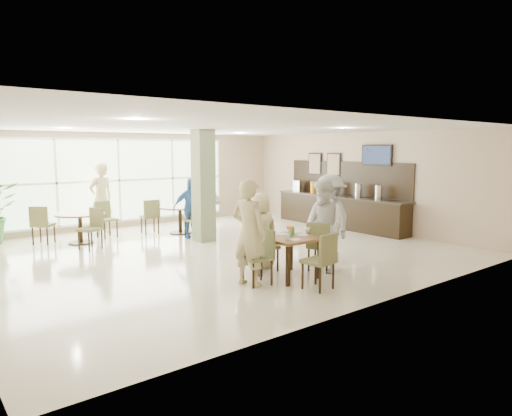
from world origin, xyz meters
TOP-DOWN VIEW (x-y plane):
  - ground at (0.00, 0.00)m, footprint 10.00×10.00m
  - room_shell at (0.00, 0.00)m, footprint 10.00×10.00m
  - window_bank at (-0.50, 4.46)m, footprint 7.00×0.04m
  - column at (0.40, 1.20)m, footprint 0.45×0.45m
  - main_table at (-0.15, -2.64)m, footprint 0.89×0.89m
  - round_table_left at (-2.17, 2.83)m, footprint 1.18×1.18m
  - round_table_right at (0.44, 2.52)m, footprint 1.18×1.18m
  - chairs_main_table at (-0.15, -2.65)m, footprint 2.09×2.01m
  - chairs_table_left at (-2.16, 2.81)m, footprint 2.11×1.93m
  - chairs_table_right at (0.47, 2.57)m, footprint 2.03×1.86m
  - tabletop_clutter at (-0.16, -2.62)m, footprint 0.68×0.73m
  - buffet_counter at (4.70, 0.51)m, footprint 0.64×4.70m
  - wall_tv at (4.94, -0.60)m, footprint 0.06×1.00m
  - framed_art_a at (4.95, 1.00)m, footprint 0.05×0.55m
  - framed_art_b at (4.95, 1.80)m, footprint 0.05×0.55m
  - teen_left at (-1.01, -2.56)m, footprint 0.62×0.77m
  - teen_far at (-0.15, -1.78)m, footprint 0.80×0.56m
  - teen_right at (0.65, -2.70)m, footprint 0.80×0.95m
  - teen_standing at (1.35, -2.21)m, footprint 0.95×1.30m
  - adult_a at (0.34, 1.74)m, footprint 1.05×0.82m
  - adult_b at (1.38, 2.58)m, footprint 0.69×1.50m
  - adult_standing at (-1.30, 3.76)m, footprint 0.81×0.63m

SIDE VIEW (x-z plane):
  - ground at x=0.00m, z-range 0.00..0.00m
  - chairs_main_table at x=-0.15m, z-range 0.00..0.95m
  - chairs_table_left at x=-2.16m, z-range 0.00..0.95m
  - chairs_table_right at x=0.47m, z-range 0.00..0.95m
  - buffet_counter at x=4.70m, z-range -0.42..1.53m
  - round_table_right at x=0.44m, z-range 0.21..0.96m
  - round_table_left at x=-2.17m, z-range 0.21..0.96m
  - main_table at x=-0.15m, z-range 0.27..1.02m
  - teen_far at x=-0.15m, z-range 0.00..1.48m
  - adult_a at x=0.34m, z-range 0.00..1.58m
  - adult_b at x=1.38m, z-range 0.00..1.59m
  - tabletop_clutter at x=-0.16m, z-range 0.71..0.91m
  - teen_right at x=0.65m, z-range 0.00..1.75m
  - teen_standing at x=1.35m, z-range 0.00..1.81m
  - teen_left at x=-1.01m, z-range 0.00..1.83m
  - adult_standing at x=-1.30m, z-range 0.00..1.95m
  - window_bank at x=-0.50m, z-range -2.10..4.90m
  - column at x=0.40m, z-range 0.00..2.80m
  - room_shell at x=0.00m, z-range -3.30..6.70m
  - framed_art_a at x=4.95m, z-range 1.50..2.20m
  - framed_art_b at x=4.95m, z-range 1.50..2.20m
  - wall_tv at x=4.94m, z-range 1.86..2.44m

